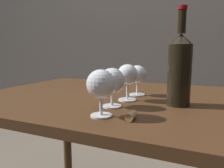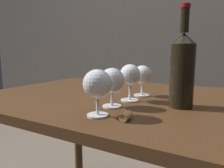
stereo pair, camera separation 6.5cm
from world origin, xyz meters
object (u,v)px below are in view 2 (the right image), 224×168
Objects in this scene: wine_glass_chardonnay at (97,85)px; wine_bottle at (182,69)px; wine_glass_white at (112,81)px; wine_glass_amber at (130,76)px; cork at (126,116)px; wine_glass_rose at (142,76)px.

wine_bottle is at bearing 48.66° from wine_glass_chardonnay.
wine_bottle is (0.20, 0.11, 0.04)m from wine_glass_white.
wine_glass_amber is at bearing 88.43° from wine_glass_chardonnay.
wine_glass_white is 0.11m from wine_glass_amber.
wine_bottle is 0.26m from cork.
wine_glass_chardonnay is 1.04× the size of wine_glass_rose.
wine_glass_amber is 3.24× the size of cork.
wine_glass_chardonnay is at bearing -83.96° from wine_glass_white.
wine_glass_chardonnay is at bearing -92.48° from wine_glass_rose.
wine_glass_amber is (0.01, 0.21, 0.01)m from wine_glass_chardonnay.
wine_bottle reaches higher than wine_glass_chardonnay.
cork is at bearing -115.80° from wine_bottle.
wine_glass_rose is at bearing 148.07° from wine_bottle.
wine_glass_white reaches higher than cork.
wine_glass_rose is 3.02× the size of cork.
wine_glass_chardonnay is 0.21m from wine_glass_amber.
cork is at bearing 2.35° from wine_glass_chardonnay.
wine_glass_amber is 0.11m from wine_glass_rose.
wine_glass_rose is at bearing 102.81° from cork.
wine_glass_chardonnay is 0.32m from wine_glass_rose.
wine_bottle reaches higher than cork.
wine_glass_white reaches higher than wine_glass_rose.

